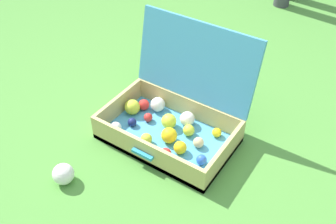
# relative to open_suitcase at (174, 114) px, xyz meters

# --- Properties ---
(ground_plane) EXTENTS (16.00, 16.00, 0.00)m
(ground_plane) POSITION_rel_open_suitcase_xyz_m (-0.01, -0.10, -0.11)
(ground_plane) COLOR #4C8C38
(open_suitcase) EXTENTS (0.63, 0.51, 0.52)m
(open_suitcase) POSITION_rel_open_suitcase_xyz_m (0.00, 0.00, 0.00)
(open_suitcase) COLOR #4799C6
(open_suitcase) RESTS_ON ground
(stray_ball_on_grass) EXTENTS (0.10, 0.10, 0.10)m
(stray_ball_on_grass) POSITION_rel_open_suitcase_xyz_m (-0.22, -0.54, -0.06)
(stray_ball_on_grass) COLOR white
(stray_ball_on_grass) RESTS_ON ground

